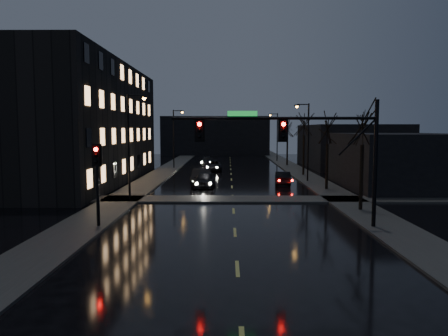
{
  "coord_description": "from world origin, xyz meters",
  "views": [
    {
      "loc": [
        -0.37,
        -14.57,
        5.43
      ],
      "look_at": [
        -0.6,
        10.26,
        3.2
      ],
      "focal_mm": 35.0,
      "sensor_mm": 36.0,
      "label": 1
    }
  ],
  "objects_px": {
    "oncoming_car_a": "(205,179)",
    "oncoming_car_d": "(207,161)",
    "oncoming_car_b": "(201,177)",
    "lead_car": "(283,178)",
    "oncoming_car_c": "(213,166)"
  },
  "relations": [
    {
      "from": "oncoming_car_b",
      "to": "lead_car",
      "type": "relative_size",
      "value": 1.18
    },
    {
      "from": "oncoming_car_a",
      "to": "oncoming_car_d",
      "type": "relative_size",
      "value": 1.01
    },
    {
      "from": "oncoming_car_a",
      "to": "oncoming_car_b",
      "type": "relative_size",
      "value": 0.93
    },
    {
      "from": "oncoming_car_b",
      "to": "oncoming_car_d",
      "type": "relative_size",
      "value": 1.08
    },
    {
      "from": "oncoming_car_c",
      "to": "oncoming_car_d",
      "type": "bearing_deg",
      "value": 95.69
    },
    {
      "from": "oncoming_car_b",
      "to": "lead_car",
      "type": "xyz_separation_m",
      "value": [
        7.9,
        0.3,
        -0.12
      ]
    },
    {
      "from": "lead_car",
      "to": "oncoming_car_c",
      "type": "bearing_deg",
      "value": -58.14
    },
    {
      "from": "oncoming_car_c",
      "to": "oncoming_car_d",
      "type": "distance_m",
      "value": 8.46
    },
    {
      "from": "oncoming_car_a",
      "to": "oncoming_car_d",
      "type": "bearing_deg",
      "value": 95.76
    },
    {
      "from": "oncoming_car_a",
      "to": "oncoming_car_c",
      "type": "bearing_deg",
      "value": 92.73
    },
    {
      "from": "oncoming_car_a",
      "to": "oncoming_car_b",
      "type": "height_order",
      "value": "oncoming_car_b"
    },
    {
      "from": "oncoming_car_c",
      "to": "oncoming_car_d",
      "type": "xyz_separation_m",
      "value": [
        -1.21,
        8.37,
        -0.04
      ]
    },
    {
      "from": "oncoming_car_c",
      "to": "lead_car",
      "type": "bearing_deg",
      "value": -65.61
    },
    {
      "from": "oncoming_car_c",
      "to": "lead_car",
      "type": "relative_size",
      "value": 1.21
    },
    {
      "from": "oncoming_car_c",
      "to": "lead_car",
      "type": "distance_m",
      "value": 16.08
    }
  ]
}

